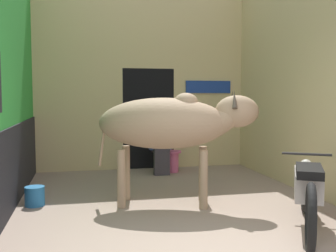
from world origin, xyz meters
TOP-DOWN VIEW (x-y plane):
  - wall_left_shopfront at (-2.19, 2.34)m, footprint 0.25×4.71m
  - wall_back_with_doorway at (0.04, 4.95)m, footprint 4.21×0.93m
  - wall_right_with_door at (2.19, 2.31)m, footprint 0.22×4.71m
  - cow at (-0.03, 2.01)m, footprint 2.22×1.18m
  - motorcycle_near at (1.20, 0.69)m, footprint 1.08×1.80m
  - shopkeeper_seated at (0.24, 4.11)m, footprint 0.41×0.33m
  - plastic_stool at (0.50, 4.22)m, footprint 0.35×0.35m
  - bucket at (-1.85, 2.34)m, footprint 0.26×0.26m

SIDE VIEW (x-z plane):
  - bucket at x=-1.85m, z-range 0.00..0.26m
  - plastic_stool at x=0.50m, z-range 0.02..0.43m
  - motorcycle_near at x=1.20m, z-range 0.06..0.84m
  - shopkeeper_seated at x=0.24m, z-range 0.02..1.19m
  - cow at x=-0.03m, z-range 0.32..1.89m
  - wall_back_with_doorway at x=0.04m, z-range -0.31..3.55m
  - wall_left_shopfront at x=-2.19m, z-range -0.06..3.80m
  - wall_right_with_door at x=2.19m, z-range -0.03..3.84m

